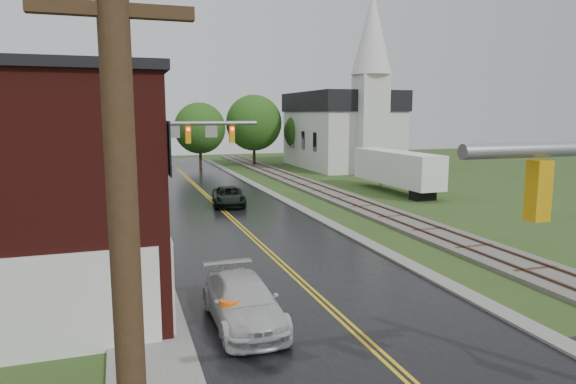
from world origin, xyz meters
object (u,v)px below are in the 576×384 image
utility_pole_a (129,334)px  pickup_white (243,302)px  tree_left_e (95,135)px  construction_barrel (230,317)px  traffic_signal_far (176,144)px  utility_pole_c (118,137)px  utility_pole_b (119,156)px  church (345,121)px  tree_left_c (24,143)px  suv_dark (229,196)px  semi_trailer (397,168)px

utility_pole_a → pickup_white: bearing=71.4°
tree_left_e → construction_barrel: tree_left_e is taller
traffic_signal_far → utility_pole_c: utility_pole_c is taller
traffic_signal_far → utility_pole_b: (-3.33, -5.00, -0.25)m
pickup_white → church: bearing=61.6°
tree_left_c → utility_pole_a: bearing=-80.0°
utility_pole_c → suv_dark: utility_pole_c is taller
traffic_signal_far → pickup_white: (0.27, -16.30, -4.23)m
tree_left_e → construction_barrel: 36.50m
utility_pole_c → tree_left_e: (-2.05, 1.90, 0.09)m
suv_dark → traffic_signal_far: bearing=-121.8°
utility_pole_b → construction_barrel: utility_pole_b is taller
church → construction_barrel: church is taller
utility_pole_b → suv_dark: 13.32m
utility_pole_c → tree_left_c: size_ratio=1.18×
utility_pole_b → semi_trailer: size_ratio=0.81×
church → utility_pole_c: (-26.80, -9.74, -1.11)m
utility_pole_a → tree_left_e: size_ratio=1.10×
traffic_signal_far → semi_trailer: traffic_signal_far is taller
utility_pole_b → utility_pole_c: bearing=90.0°
church → pickup_white: church is taller
utility_pole_a → utility_pole_b: 22.00m
traffic_signal_far → utility_pole_a: bearing=-97.0°
construction_barrel → pickup_white: bearing=50.9°
utility_pole_a → suv_dark: (7.60, 32.17, -4.03)m
utility_pole_b → utility_pole_c: 22.00m
utility_pole_b → tree_left_c: (-7.05, 17.90, -0.21)m
traffic_signal_far → construction_barrel: 17.56m
utility_pole_a → construction_barrel: (3.03, 10.00, -4.15)m
utility_pole_a → tree_left_e: 45.94m
tree_left_c → construction_barrel: size_ratio=6.75×
utility_pole_a → tree_left_c: utility_pole_a is taller
traffic_signal_far → tree_left_e: 19.65m
utility_pole_b → semi_trailer: (22.70, 11.86, -2.58)m
tree_left_e → pickup_white: 35.88m
tree_left_c → construction_barrel: 31.80m
utility_pole_b → utility_pole_c: same height
suv_dark → construction_barrel: suv_dark is taller
traffic_signal_far → utility_pole_a: 27.20m
utility_pole_a → utility_pole_c: (0.00, 44.00, 0.00)m
church → semi_trailer: 20.63m
traffic_signal_far → utility_pole_c: bearing=101.1°
tree_left_c → suv_dark: size_ratio=1.54×
construction_barrel → utility_pole_b: bearing=104.2°
church → tree_left_e: church is taller
church → pickup_white: (-23.20, -43.04, -5.09)m
utility_pole_c → suv_dark: bearing=-57.3°
church → traffic_signal_far: 35.59m
utility_pole_b → construction_barrel: bearing=-75.8°
church → pickup_white: 49.16m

